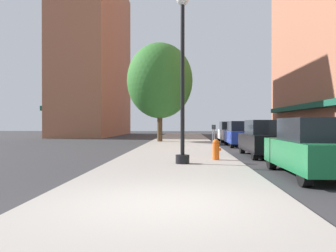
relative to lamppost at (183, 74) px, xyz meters
name	(u,v)px	position (x,y,z in m)	size (l,w,h in m)	color
ground_plane	(239,145)	(3.72, 11.98, -3.20)	(90.00, 90.00, 0.00)	#2D2D30
sidewalk_slab	(181,144)	(-0.28, 12.98, -3.14)	(4.80, 50.00, 0.12)	gray
building_far_background	(95,58)	(-11.29, 30.98, 6.57)	(6.80, 18.00, 19.58)	#9E6047
lamppost	(183,74)	(0.00, 0.00, 0.00)	(0.48, 0.48, 5.90)	black
fire_hydrant	(216,149)	(1.26, 1.29, -2.68)	(0.33, 0.26, 0.79)	#E05614
parking_meter_near	(214,133)	(1.77, 8.29, -2.25)	(0.14, 0.09, 1.31)	slate
parking_meter_far	(213,132)	(1.77, 9.55, -2.25)	(0.14, 0.09, 1.31)	slate
tree_near	(160,81)	(-1.92, 14.89, 1.62)	(5.08, 5.08, 7.64)	#4C3823
car_green	(314,148)	(3.72, -2.06, -2.39)	(1.80, 4.30, 1.66)	black
car_black	(265,139)	(3.72, 3.95, -2.39)	(1.80, 4.30, 1.66)	black
car_blue	(241,134)	(3.72, 10.99, -2.39)	(1.80, 4.30, 1.66)	black
car_white	(230,132)	(3.72, 16.63, -2.39)	(1.80, 4.30, 1.66)	black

